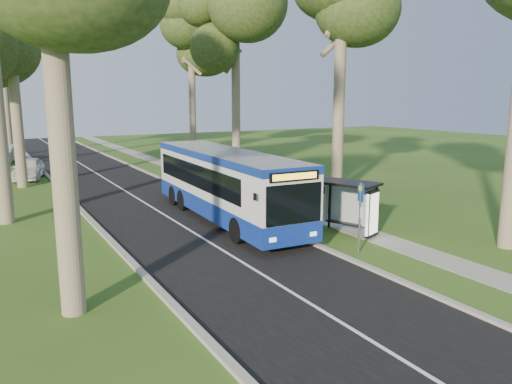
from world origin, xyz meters
TOP-DOWN VIEW (x-y plane):
  - ground at (0.00, 0.00)m, footprint 120.00×120.00m
  - road at (-3.50, 10.00)m, footprint 7.00×100.00m
  - kerb_east at (0.00, 10.00)m, footprint 0.25×100.00m
  - kerb_west at (-7.00, 10.00)m, footprint 0.25×100.00m
  - centre_line at (-3.50, 10.00)m, footprint 0.12×100.00m
  - footpath at (3.00, 10.00)m, footprint 1.50×100.00m
  - bus at (-1.21, 3.47)m, footprint 3.10×12.62m
  - bus_stop_sign at (0.91, -3.69)m, footprint 0.12×0.38m
  - bus_shelter at (2.30, -1.73)m, footprint 2.35×3.03m
  - litter_bin at (0.98, 0.29)m, footprint 0.54×0.54m
  - car_white at (-8.31, 21.37)m, footprint 2.90×4.89m
  - car_silver at (-9.33, 32.33)m, footprint 3.04×5.22m
  - tree_west_c at (-9.00, 18.00)m, footprint 5.20×5.20m
  - tree_west_e at (-8.50, 38.00)m, footprint 5.20×5.20m
  - tree_east_c at (6.80, 18.00)m, footprint 5.20×5.20m
  - tree_east_d at (8.00, 30.00)m, footprint 5.20×5.20m

SIDE VIEW (x-z plane):
  - ground at x=0.00m, z-range 0.00..0.00m
  - road at x=-3.50m, z-range 0.00..0.02m
  - footpath at x=3.00m, z-range 0.00..0.02m
  - centre_line at x=-3.50m, z-range 0.02..0.02m
  - kerb_east at x=0.00m, z-range 0.00..0.12m
  - kerb_west at x=-7.00m, z-range 0.00..0.12m
  - litter_bin at x=0.98m, z-range 0.01..0.94m
  - car_white at x=-8.31m, z-range 0.00..1.56m
  - car_silver at x=-9.33m, z-range 0.00..1.62m
  - bus_shelter at x=2.30m, z-range 0.46..2.77m
  - bus_stop_sign at x=0.91m, z-range 0.32..3.04m
  - bus at x=-1.21m, z-range 0.06..3.38m
  - tree_east_c at x=6.80m, z-range 3.62..18.67m
  - tree_west_c at x=-9.00m, z-range 3.64..18.76m
  - tree_west_e at x=-8.50m, z-range 3.66..18.87m
  - tree_east_d at x=8.00m, z-range 3.68..18.95m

